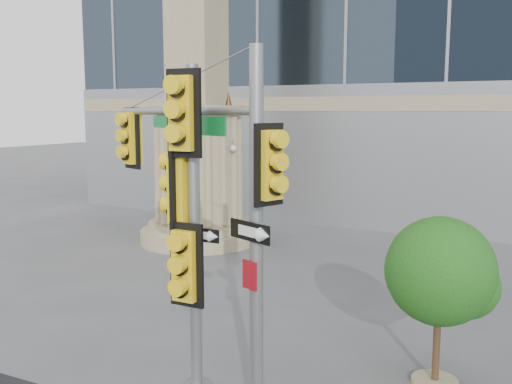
% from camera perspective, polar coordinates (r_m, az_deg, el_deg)
% --- Properties ---
extents(ground, '(120.00, 120.00, 0.00)m').
position_cam_1_polar(ground, '(11.51, -4.02, -17.14)').
color(ground, '#545456').
rests_on(ground, ground).
extents(monument, '(4.40, 4.40, 16.60)m').
position_cam_1_polar(monument, '(21.23, -5.88, 9.71)').
color(monument, tan).
rests_on(monument, ground).
extents(main_signal_pole, '(4.31, 2.12, 5.88)m').
position_cam_1_polar(main_signal_pole, '(9.49, -4.16, 0.46)').
color(main_signal_pole, slate).
rests_on(main_signal_pole, ground).
extents(secondary_signal_pole, '(0.96, 0.72, 5.66)m').
position_cam_1_polar(secondary_signal_pole, '(9.52, -6.93, -1.52)').
color(secondary_signal_pole, slate).
rests_on(secondary_signal_pole, ground).
extents(street_tree, '(1.98, 1.93, 3.08)m').
position_cam_1_polar(street_tree, '(10.66, 18.11, -7.96)').
color(street_tree, tan).
rests_on(street_tree, ground).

